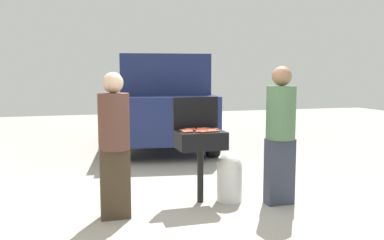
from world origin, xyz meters
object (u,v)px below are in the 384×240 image
object	(u,v)px
hot_dog_4	(211,131)
person_left	(114,140)
hot_dog_1	(205,132)
hot_dog_7	(198,130)
hot_dog_2	(203,129)
parked_minivan	(162,101)
hot_dog_13	(213,129)
hot_dog_10	(185,130)
hot_dog_8	(190,129)
hot_dog_9	(188,131)
person_right	(280,130)
bbq_grill	(200,142)
hot_dog_5	(214,131)
hot_dog_11	(188,132)
hot_dog_14	(201,131)
hot_dog_3	(187,131)
hot_dog_12	(201,132)
hot_dog_0	(202,129)
propane_tank	(229,176)
hot_dog_6	(206,129)

from	to	relation	value
hot_dog_4	person_left	world-z (taller)	person_left
hot_dog_1	hot_dog_7	distance (m)	0.19
hot_dog_2	parked_minivan	distance (m)	4.20
hot_dog_1	hot_dog_13	distance (m)	0.26
hot_dog_10	hot_dog_8	bearing A→B (deg)	38.30
hot_dog_10	hot_dog_13	size ratio (longest dim) A/B	1.00
hot_dog_2	person_left	world-z (taller)	person_left
hot_dog_9	person_right	bearing A→B (deg)	-17.75
bbq_grill	hot_dog_5	xyz separation A→B (m)	(0.13, -0.13, 0.16)
hot_dog_11	hot_dog_14	size ratio (longest dim) A/B	1.00
hot_dog_3	hot_dog_13	world-z (taller)	same
hot_dog_12	person_right	world-z (taller)	person_right
hot_dog_0	hot_dog_5	size ratio (longest dim) A/B	1.00
bbq_grill	person_left	distance (m)	1.14
hot_dog_11	person_left	bearing A→B (deg)	-169.29
hot_dog_10	hot_dog_14	xyz separation A→B (m)	(0.18, -0.13, 0.00)
person_right	hot_dog_5	bearing A→B (deg)	-17.71
hot_dog_4	person_right	size ratio (longest dim) A/B	0.08
hot_dog_10	parked_minivan	distance (m)	4.22
person_right	hot_dog_3	bearing A→B (deg)	-18.14
hot_dog_3	hot_dog_1	bearing A→B (deg)	-32.53
hot_dog_3	hot_dog_5	world-z (taller)	same
hot_dog_5	propane_tank	size ratio (longest dim) A/B	0.21
bbq_grill	hot_dog_8	world-z (taller)	hot_dog_8
person_left	parked_minivan	bearing A→B (deg)	75.55
hot_dog_4	hot_dog_14	size ratio (longest dim) A/B	1.00
hot_dog_10	person_right	xyz separation A→B (m)	(1.12, -0.40, 0.01)
hot_dog_2	hot_dog_7	world-z (taller)	same
hot_dog_0	hot_dog_4	size ratio (longest dim) A/B	1.00
hot_dog_1	parked_minivan	size ratio (longest dim) A/B	0.03
hot_dog_8	hot_dog_11	world-z (taller)	same
bbq_grill	hot_dog_9	bearing A→B (deg)	176.35
hot_dog_8	parked_minivan	xyz separation A→B (m)	(0.48, 4.10, 0.10)
hot_dog_6	hot_dog_14	world-z (taller)	same
hot_dog_8	person_left	size ratio (longest dim) A/B	0.08
hot_dog_10	hot_dog_7	bearing A→B (deg)	-14.82
hot_dog_6	hot_dog_1	bearing A→B (deg)	-108.52
hot_dog_4	person_right	xyz separation A→B (m)	(0.82, -0.27, 0.01)
hot_dog_1	hot_dog_5	xyz separation A→B (m)	(0.12, 0.03, 0.00)
hot_dog_10	propane_tank	distance (m)	0.83
hot_dog_9	parked_minivan	distance (m)	4.27
hot_dog_0	hot_dog_1	size ratio (longest dim) A/B	1.00
hot_dog_7	hot_dog_12	bearing A→B (deg)	-97.47
hot_dog_2	hot_dog_4	world-z (taller)	same
hot_dog_2	person_right	bearing A→B (deg)	-24.34
hot_dog_8	parked_minivan	world-z (taller)	parked_minivan
hot_dog_10	hot_dog_12	xyz separation A→B (m)	(0.15, -0.20, 0.00)
hot_dog_2	parked_minivan	size ratio (longest dim) A/B	0.03
hot_dog_14	parked_minivan	xyz separation A→B (m)	(0.40, 4.30, 0.10)
hot_dog_2	hot_dog_3	bearing A→B (deg)	-158.45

